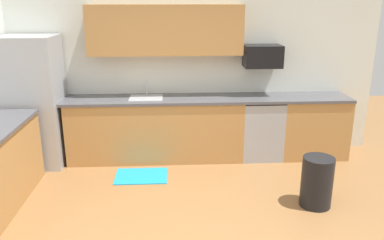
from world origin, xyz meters
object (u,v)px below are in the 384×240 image
at_px(refrigerator, 34,102).
at_px(trash_bin, 317,182).
at_px(oven_range, 260,128).
at_px(microwave, 263,56).

height_order(refrigerator, trash_bin, refrigerator).
relative_size(refrigerator, oven_range, 2.03).
xyz_separation_m(microwave, trash_bin, (0.32, -1.64, -1.22)).
distance_m(refrigerator, microwave, 3.35).
relative_size(oven_range, microwave, 1.69).
bearing_deg(refrigerator, trash_bin, -21.98).
relative_size(oven_range, trash_bin, 1.52).
relative_size(microwave, trash_bin, 0.90).
bearing_deg(trash_bin, oven_range, 101.89).
height_order(refrigerator, oven_range, refrigerator).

